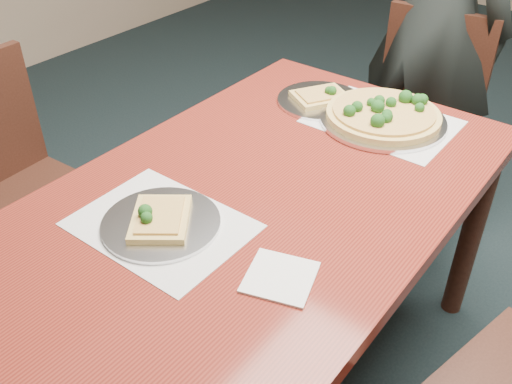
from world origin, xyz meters
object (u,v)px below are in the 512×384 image
Objects in this scene: chair_far at (419,116)px; slice_plate_near at (160,221)px; dining_table at (256,220)px; slice_plate_far at (321,98)px; diner at (436,17)px; pizza_pan at (384,115)px; chair_left at (13,181)px.

chair_far is 3.25× the size of slice_plate_near.
dining_table is 0.28m from slice_plate_near.
chair_far is at bearing 75.39° from slice_plate_far.
diner reaches higher than pizza_pan.
diner is at bearing 84.08° from slice_plate_far.
chair_far is 0.60m from pizza_pan.
chair_far reaches higher than pizza_pan.
diner reaches higher than slice_plate_near.
chair_left is 1.67m from diner.
dining_table is at bearing -98.85° from pizza_pan.
diner is at bearing 93.22° from dining_table.
pizza_pan is (0.97, 0.72, 0.26)m from chair_left.
pizza_pan is 0.79m from slice_plate_near.
pizza_pan is at bearing 115.55° from diner.
chair_left is (-0.88, -1.26, 0.00)m from chair_far.
chair_far is 0.53× the size of diner.
slice_plate_far is at bearing -48.86° from chair_left.
slice_plate_far is at bearing 105.03° from dining_table.
dining_table is 1.25m from diner.
slice_plate_near reaches higher than dining_table.
diner reaches higher than chair_left.
diner is at bearing -32.71° from chair_left.
chair_left is at bearing -143.46° from pizza_pan.
chair_far is at bearing 125.56° from diner.
chair_left is 3.25× the size of slice_plate_near.
chair_left is 0.53× the size of diner.
slice_plate_near is at bearing -111.24° from dining_table.
slice_plate_far is (-0.14, -0.54, 0.25)m from chair_far.
slice_plate_far is (-0.07, -0.70, -0.10)m from diner.
slice_plate_near is (-0.18, -0.77, -0.01)m from pizza_pan.
chair_left reaches higher than slice_plate_far.
pizza_pan is at bearing -56.35° from chair_left.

